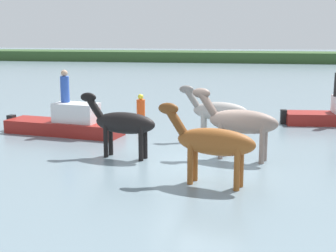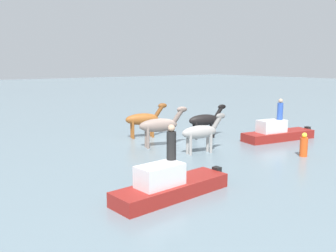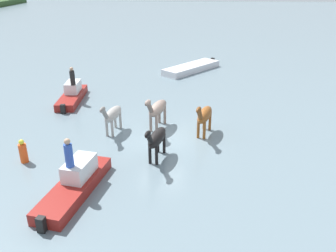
# 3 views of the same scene
# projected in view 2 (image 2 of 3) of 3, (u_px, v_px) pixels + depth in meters

# --- Properties ---
(ground_plane) EXTENTS (174.08, 174.08, 0.00)m
(ground_plane) POSITION_uv_depth(u_px,v_px,m) (174.00, 143.00, 20.40)
(ground_plane) COLOR slate
(horse_dun_straggler) EXTENTS (2.67, 1.17, 2.08)m
(horse_dun_straggler) POSITION_uv_depth(u_px,v_px,m) (160.00, 125.00, 19.23)
(horse_dun_straggler) COLOR gray
(horse_dun_straggler) RESTS_ON ground_plane
(horse_chestnut_trailing) EXTENTS (2.49, 0.96, 1.92)m
(horse_chestnut_trailing) POSITION_uv_depth(u_px,v_px,m) (205.00, 120.00, 21.56)
(horse_chestnut_trailing) COLOR black
(horse_chestnut_trailing) RESTS_ON ground_plane
(horse_rear_stallion) EXTENTS (2.57, 1.10, 2.00)m
(horse_rear_stallion) POSITION_uv_depth(u_px,v_px,m) (144.00, 119.00, 21.63)
(horse_rear_stallion) COLOR brown
(horse_rear_stallion) RESTS_ON ground_plane
(horse_dark_mare) EXTENTS (2.47, 0.89, 1.90)m
(horse_dark_mare) POSITION_uv_depth(u_px,v_px,m) (201.00, 132.00, 17.89)
(horse_dark_mare) COLOR #9E9993
(horse_dark_mare) RESTS_ON ground_plane
(boat_launch_far) EXTENTS (4.54, 1.54, 1.33)m
(boat_launch_far) POSITION_uv_depth(u_px,v_px,m) (170.00, 188.00, 12.12)
(boat_launch_far) COLOR maroon
(boat_launch_far) RESTS_ON ground_plane
(boat_dinghy_port) EXTENTS (4.70, 1.97, 1.33)m
(boat_dinghy_port) POSITION_uv_depth(u_px,v_px,m) (277.00, 135.00, 21.09)
(boat_dinghy_port) COLOR maroon
(boat_dinghy_port) RESTS_ON ground_plane
(person_boatman_standing) EXTENTS (0.32, 0.32, 1.19)m
(person_boatman_standing) POSITION_uv_depth(u_px,v_px,m) (171.00, 143.00, 12.22)
(person_boatman_standing) COLOR black
(person_boatman_standing) RESTS_ON boat_launch_far
(person_watcher_seated) EXTENTS (0.32, 0.32, 1.19)m
(person_watcher_seated) POSITION_uv_depth(u_px,v_px,m) (280.00, 110.00, 20.79)
(person_watcher_seated) COLOR #2D51B2
(person_watcher_seated) RESTS_ON boat_dinghy_port
(buoy_channel_marker) EXTENTS (0.36, 0.36, 1.14)m
(buoy_channel_marker) POSITION_uv_depth(u_px,v_px,m) (304.00, 146.00, 17.34)
(buoy_channel_marker) COLOR #E54C19
(buoy_channel_marker) RESTS_ON ground_plane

